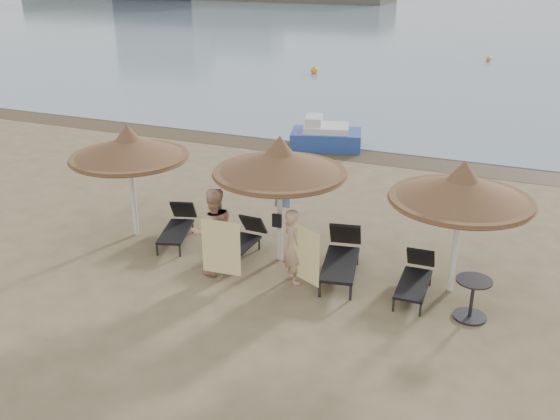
% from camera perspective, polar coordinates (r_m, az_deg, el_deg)
% --- Properties ---
extents(ground, '(160.00, 160.00, 0.00)m').
position_cam_1_polar(ground, '(13.19, -4.39, -6.23)').
color(ground, '#8A7958').
rests_on(ground, ground).
extents(sea, '(200.00, 140.00, 0.03)m').
position_cam_1_polar(sea, '(90.66, 19.92, 17.16)').
color(sea, gray).
rests_on(sea, ground).
extents(wet_sand_strip, '(200.00, 1.60, 0.01)m').
position_cam_1_polar(wet_sand_strip, '(21.35, 6.97, 5.05)').
color(wet_sand_strip, '#4F4028').
rests_on(wet_sand_strip, ground).
extents(palapa_left, '(2.76, 2.76, 2.74)m').
position_cam_1_polar(palapa_left, '(14.78, -13.67, 5.54)').
color(palapa_left, white).
rests_on(palapa_left, ground).
extents(palapa_center, '(2.86, 2.86, 2.84)m').
position_cam_1_polar(palapa_center, '(13.07, -0.02, 4.36)').
color(palapa_center, white).
rests_on(palapa_center, ground).
extents(palapa_right, '(2.77, 2.77, 2.75)m').
position_cam_1_polar(palapa_right, '(12.28, 16.28, 1.86)').
color(palapa_right, white).
rests_on(palapa_right, ground).
extents(lounger_far_left, '(1.05, 1.82, 0.77)m').
position_cam_1_polar(lounger_far_left, '(14.97, -9.30, -1.38)').
color(lounger_far_left, '#29292B').
rests_on(lounger_far_left, ground).
extents(lounger_near_left, '(0.64, 1.72, 0.76)m').
position_cam_1_polar(lounger_near_left, '(14.06, -3.51, -2.75)').
color(lounger_near_left, '#29292B').
rests_on(lounger_near_left, ground).
extents(lounger_near_right, '(1.04, 2.12, 0.91)m').
position_cam_1_polar(lounger_near_right, '(13.25, 5.66, -4.15)').
color(lounger_near_right, '#29292B').
rests_on(lounger_near_right, ground).
extents(lounger_far_right, '(0.61, 1.70, 0.75)m').
position_cam_1_polar(lounger_far_right, '(12.80, 12.30, -5.95)').
color(lounger_far_right, '#29292B').
rests_on(lounger_far_right, ground).
extents(side_table, '(0.66, 0.66, 0.80)m').
position_cam_1_polar(side_table, '(12.17, 17.12, -7.87)').
color(side_table, '#29292B').
rests_on(side_table, ground).
extents(person_left, '(1.21, 1.17, 2.22)m').
position_cam_1_polar(person_left, '(12.96, -6.12, -1.37)').
color(person_left, tan).
rests_on(person_left, ground).
extents(person_right, '(1.02, 0.99, 1.87)m').
position_cam_1_polar(person_right, '(12.62, 1.20, -2.79)').
color(person_right, tan).
rests_on(person_right, ground).
extents(towel_left, '(0.84, 0.08, 1.18)m').
position_cam_1_polar(towel_left, '(12.65, -5.41, -3.44)').
color(towel_left, yellow).
rests_on(towel_left, ground).
extents(towel_right, '(0.75, 0.39, 1.16)m').
position_cam_1_polar(towel_right, '(12.36, 2.29, -4.09)').
color(towel_right, yellow).
rests_on(towel_right, ground).
extents(bag_patterned, '(0.35, 0.14, 0.43)m').
position_cam_1_polar(bag_patterned, '(13.51, 0.28, 1.18)').
color(bag_patterned, white).
rests_on(bag_patterned, ground).
extents(bag_dark, '(0.21, 0.07, 0.30)m').
position_cam_1_polar(bag_dark, '(13.37, -0.28, -0.98)').
color(bag_dark, black).
rests_on(bag_dark, ground).
extents(pedal_boat, '(2.70, 2.01, 1.12)m').
position_cam_1_polar(pedal_boat, '(21.92, 4.15, 6.74)').
color(pedal_boat, '#27469D').
rests_on(pedal_boat, ground).
extents(buoy_left, '(0.41, 0.41, 0.41)m').
position_cam_1_polar(buoy_left, '(36.11, 3.14, 12.63)').
color(buoy_left, orange).
rests_on(buoy_left, ground).
extents(buoy_mid, '(0.32, 0.32, 0.32)m').
position_cam_1_polar(buoy_mid, '(42.55, 18.52, 12.97)').
color(buoy_mid, orange).
rests_on(buoy_mid, ground).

